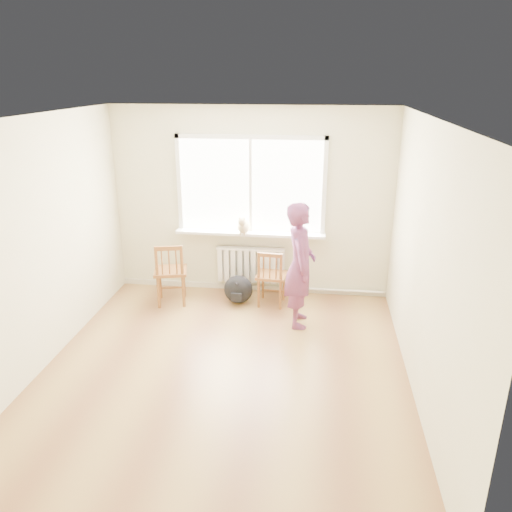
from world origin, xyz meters
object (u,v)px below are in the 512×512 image
(person, at_px, (300,265))
(chair_right, at_px, (271,278))
(backpack, at_px, (238,289))
(chair_left, at_px, (170,274))
(cat, at_px, (244,226))

(person, bearing_deg, chair_right, 34.99)
(chair_right, distance_m, backpack, 0.51)
(chair_right, height_order, backpack, chair_right)
(chair_left, height_order, chair_right, chair_left)
(chair_left, height_order, cat, cat)
(backpack, bearing_deg, person, -30.50)
(chair_right, distance_m, person, 0.76)
(chair_right, bearing_deg, person, 134.44)
(chair_right, relative_size, person, 0.50)
(chair_right, xyz_separation_m, backpack, (-0.47, 0.02, -0.21))
(cat, xyz_separation_m, backpack, (-0.04, -0.29, -0.86))
(chair_left, distance_m, chair_right, 1.41)
(person, height_order, cat, person)
(person, xyz_separation_m, cat, (-0.84, 0.81, 0.25))
(chair_right, bearing_deg, backpack, 2.00)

